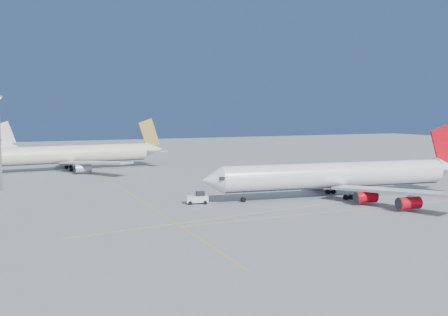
% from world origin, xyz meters
% --- Properties ---
extents(ground, '(500.00, 500.00, 0.00)m').
position_xyz_m(ground, '(0.00, 0.00, 0.00)').
color(ground, slate).
rests_on(ground, ground).
extents(taxiway_lines, '(118.86, 140.00, 0.02)m').
position_xyz_m(taxiway_lines, '(-14.71, 6.34, 0.01)').
color(taxiway_lines, gold).
rests_on(taxiway_lines, ground).
extents(airliner_virgin, '(66.32, 59.20, 16.36)m').
position_xyz_m(airliner_virgin, '(3.94, -0.26, 4.93)').
color(airliner_virgin, white).
rests_on(airliner_virgin, ground).
extents(airliner_etihad, '(65.57, 60.38, 17.10)m').
position_xyz_m(airliner_etihad, '(-46.26, 79.64, 5.21)').
color(airliner_etihad, beige).
rests_on(airliner_etihad, ground).
extents(pushback_tug, '(4.96, 3.65, 2.56)m').
position_xyz_m(pushback_tug, '(-29.59, 4.78, 1.19)').
color(pushback_tug, white).
rests_on(pushback_tug, ground).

